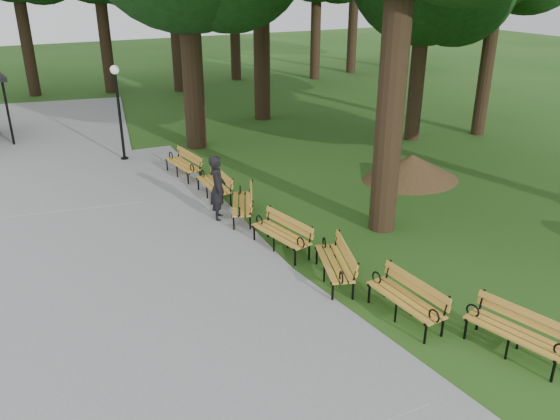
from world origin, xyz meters
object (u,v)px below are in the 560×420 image
bench_4 (242,204)px  dirt_mound (411,167)px  person (218,188)px  lamp_post (117,94)px  bench_2 (334,263)px  bench_0 (515,334)px  bench_3 (281,234)px  bench_5 (214,185)px  bench_1 (405,300)px  bench_6 (183,165)px

bench_4 → dirt_mound: bearing=117.3°
person → lamp_post: bearing=30.8°
lamp_post → bench_4: size_ratio=1.81×
lamp_post → bench_2: (2.20, -10.98, -2.01)m
dirt_mound → bench_2: 7.40m
lamp_post → dirt_mound: lamp_post is taller
lamp_post → bench_0: (3.69, -14.68, -2.01)m
bench_2 → bench_3: bearing=-149.7°
dirt_mound → bench_5: bearing=168.0°
bench_1 → bench_0: bearing=26.4°
bench_3 → bench_5: size_ratio=1.00×
person → bench_1: person is taller
dirt_mound → bench_1: size_ratio=1.49×
bench_3 → bench_6: bearing=172.8°
dirt_mound → bench_1: (-5.41, -6.43, 0.01)m
person → bench_2: person is taller
lamp_post → bench_4: bearing=-75.7°
dirt_mound → bench_3: 6.78m
person → bench_4: person is taller
bench_2 → bench_6: same height
lamp_post → bench_3: (1.82, -9.11, -2.01)m
bench_6 → bench_5: bearing=-2.1°
dirt_mound → bench_5: 6.62m
dirt_mound → bench_0: size_ratio=1.49×
bench_4 → bench_5: 1.79m
dirt_mound → bench_6: 7.65m
dirt_mound → bench_2: bench_2 is taller
lamp_post → person: bearing=-80.1°
bench_3 → bench_1: bearing=1.1°
person → bench_2: 4.53m
bench_1 → bench_2: 1.96m
lamp_post → bench_5: lamp_post is taller
bench_5 → bench_3: bearing=3.7°
bench_0 → bench_6: 12.15m
bench_1 → bench_6: 10.21m
dirt_mound → bench_4: size_ratio=1.49×
lamp_post → bench_2: lamp_post is taller
dirt_mound → bench_2: bearing=-142.4°
bench_1 → person: bearing=-170.3°
bench_0 → bench_1: size_ratio=1.00×
bench_4 → bench_6: size_ratio=1.00×
bench_3 → bench_5: (-0.24, 4.03, 0.00)m
bench_0 → bench_6: bearing=175.7°
bench_0 → bench_3: (-1.87, 5.57, 0.00)m
person → bench_4: bearing=-92.9°
person → bench_4: 0.81m
person → bench_3: 2.64m
dirt_mound → bench_6: bearing=151.1°
bench_3 → bench_6: size_ratio=1.00×
bench_1 → bench_6: same height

